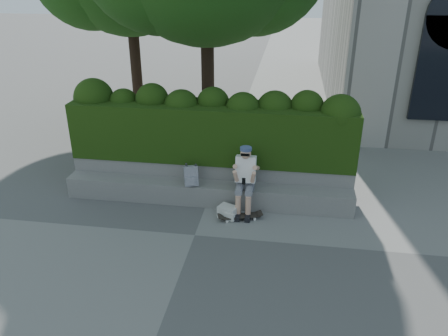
% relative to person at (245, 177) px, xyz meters
% --- Properties ---
extents(ground, '(80.00, 80.00, 0.00)m').
position_rel_person_xyz_m(ground, '(-0.82, -1.07, -0.75)').
color(ground, slate).
rests_on(ground, ground).
extents(bench_ledge, '(6.00, 0.45, 0.45)m').
position_rel_person_xyz_m(bench_ledge, '(-0.82, 0.18, -0.53)').
color(bench_ledge, gray).
rests_on(bench_ledge, ground).
extents(planter_wall, '(6.00, 0.50, 0.75)m').
position_rel_person_xyz_m(planter_wall, '(-0.82, 0.66, -0.38)').
color(planter_wall, gray).
rests_on(planter_wall, ground).
extents(hedge, '(6.00, 1.00, 1.20)m').
position_rel_person_xyz_m(hedge, '(-0.82, 0.88, 0.60)').
color(hedge, black).
rests_on(hedge, planter_wall).
extents(person, '(0.40, 0.76, 1.38)m').
position_rel_person_xyz_m(person, '(0.00, 0.00, 0.00)').
color(person, slate).
rests_on(person, ground).
extents(skateboard, '(0.81, 0.43, 0.08)m').
position_rel_person_xyz_m(skateboard, '(-0.05, -0.37, -0.68)').
color(skateboard, black).
rests_on(skateboard, ground).
extents(backpack_plaid, '(0.31, 0.23, 0.41)m').
position_rel_person_xyz_m(backpack_plaid, '(-1.12, 0.08, -0.10)').
color(backpack_plaid, '#A2A2A7').
rests_on(backpack_plaid, bench_ledge).
extents(backpack_ground, '(0.44, 0.38, 0.23)m').
position_rel_person_xyz_m(backpack_ground, '(-0.30, -0.32, -0.63)').
color(backpack_ground, beige).
rests_on(backpack_ground, ground).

